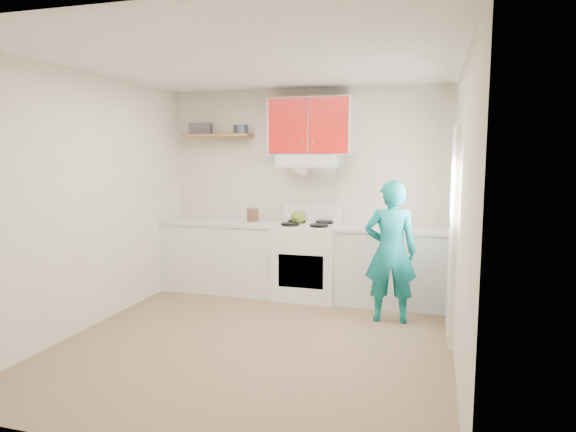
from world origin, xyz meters
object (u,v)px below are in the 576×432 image
(stove, at_px, (307,261))
(kettle, at_px, (298,217))
(tin, at_px, (241,129))
(person, at_px, (391,252))
(crock, at_px, (253,216))

(stove, relative_size, kettle, 4.87)
(stove, bearing_deg, tin, 170.28)
(stove, relative_size, person, 0.61)
(crock, bearing_deg, person, -21.50)
(kettle, relative_size, crock, 1.05)
(stove, height_order, crock, crock)
(crock, bearing_deg, tin, 159.16)
(stove, xyz_separation_m, crock, (-0.75, 0.09, 0.53))
(tin, bearing_deg, crock, -20.84)
(kettle, bearing_deg, tin, 151.88)
(person, bearing_deg, stove, -37.48)
(person, bearing_deg, crock, -28.61)
(stove, bearing_deg, crock, 173.09)
(tin, height_order, person, tin)
(stove, distance_m, tin, 1.89)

